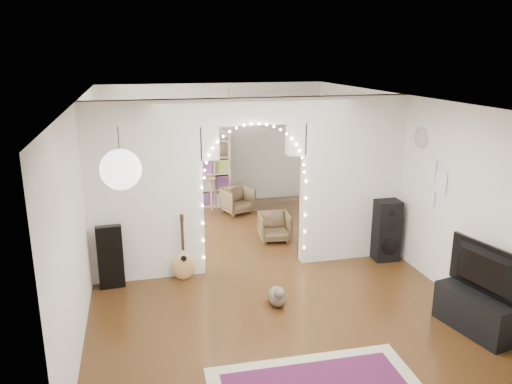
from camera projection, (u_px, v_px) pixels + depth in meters
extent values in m
plane|color=black|center=(254.00, 266.00, 8.11)|extent=(7.50, 7.50, 0.00)
cube|color=white|center=(253.00, 98.00, 7.38)|extent=(5.00, 7.50, 0.02)
cube|color=silver|center=(214.00, 144.00, 11.25)|extent=(5.00, 0.02, 2.70)
cube|color=silver|center=(357.00, 295.00, 4.24)|extent=(5.00, 0.02, 2.70)
cube|color=silver|center=(85.00, 196.00, 7.17)|extent=(0.02, 7.50, 2.70)
cube|color=silver|center=(399.00, 176.00, 8.32)|extent=(0.02, 7.50, 2.70)
cube|color=silver|center=(145.00, 192.00, 7.37)|extent=(1.70, 0.20, 2.70)
cube|color=silver|center=(352.00, 179.00, 8.13)|extent=(1.70, 0.20, 2.70)
cube|color=silver|center=(253.00, 111.00, 7.44)|extent=(1.60, 0.20, 0.40)
cube|color=white|center=(94.00, 161.00, 8.82)|extent=(0.04, 1.20, 1.40)
cylinder|color=white|center=(421.00, 138.00, 7.56)|extent=(0.03, 0.31, 0.31)
sphere|color=white|center=(121.00, 170.00, 4.82)|extent=(0.40, 0.40, 0.40)
cube|color=black|center=(110.00, 257.00, 7.24)|extent=(0.37, 0.14, 0.96)
ellipsoid|color=tan|center=(183.00, 257.00, 7.51)|extent=(0.38, 0.23, 0.43)
cube|color=black|center=(182.00, 235.00, 7.41)|extent=(0.05, 0.04, 0.49)
cube|color=black|center=(182.00, 218.00, 7.34)|extent=(0.06, 0.04, 0.11)
ellipsoid|color=brown|center=(277.00, 296.00, 6.81)|extent=(0.26, 0.38, 0.26)
sphere|color=brown|center=(279.00, 293.00, 6.63)|extent=(0.16, 0.16, 0.15)
cone|color=brown|center=(277.00, 288.00, 6.60)|extent=(0.05, 0.05, 0.05)
cone|color=brown|center=(282.00, 287.00, 6.62)|extent=(0.05, 0.05, 0.05)
cylinder|color=brown|center=(274.00, 295.00, 7.02)|extent=(0.06, 0.24, 0.08)
cube|color=black|center=(386.00, 230.00, 8.25)|extent=(0.41, 0.36, 1.02)
cylinder|color=black|center=(390.00, 247.00, 8.14)|extent=(0.30, 0.03, 0.30)
cylinder|color=black|center=(391.00, 227.00, 8.05)|extent=(0.16, 0.03, 0.16)
cylinder|color=black|center=(392.00, 214.00, 7.99)|extent=(0.09, 0.02, 0.09)
cube|color=black|center=(475.00, 312.00, 6.15)|extent=(0.59, 1.06, 0.50)
imported|color=black|center=(481.00, 271.00, 6.00)|extent=(0.36, 1.08, 0.62)
cube|color=beige|center=(197.00, 174.00, 11.05)|extent=(1.48, 0.42, 1.51)
cube|color=brown|center=(187.00, 175.00, 11.03)|extent=(1.30, 0.97, 0.05)
cylinder|color=brown|center=(163.00, 196.00, 10.78)|extent=(0.05, 0.05, 0.70)
cylinder|color=brown|center=(211.00, 195.00, 10.87)|extent=(0.05, 0.05, 0.70)
cylinder|color=brown|center=(165.00, 188.00, 11.39)|extent=(0.05, 0.05, 0.70)
cylinder|color=brown|center=(211.00, 187.00, 11.49)|extent=(0.05, 0.05, 0.70)
imported|color=silver|center=(187.00, 170.00, 11.00)|extent=(0.21, 0.21, 0.19)
imported|color=brown|center=(274.00, 227.00, 9.16)|extent=(0.59, 0.61, 0.51)
imported|color=brown|center=(237.00, 200.00, 10.73)|extent=(0.75, 0.76, 0.55)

